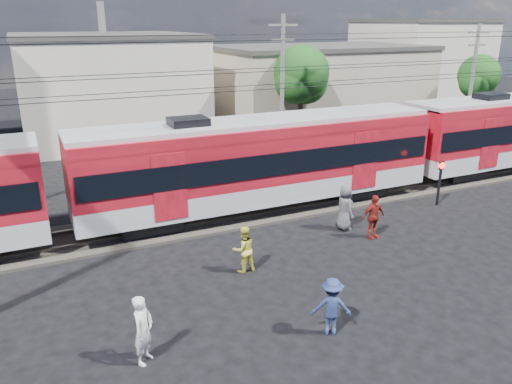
% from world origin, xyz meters
% --- Properties ---
extents(ground, '(120.00, 120.00, 0.00)m').
position_xyz_m(ground, '(0.00, 0.00, 0.00)').
color(ground, black).
rests_on(ground, ground).
extents(track_bed, '(70.00, 3.40, 0.12)m').
position_xyz_m(track_bed, '(0.00, 8.00, 0.06)').
color(track_bed, '#2D2823').
rests_on(track_bed, ground).
extents(rail_near, '(70.00, 0.12, 0.12)m').
position_xyz_m(rail_near, '(0.00, 7.25, 0.18)').
color(rail_near, '#59544C').
rests_on(rail_near, track_bed).
extents(rail_far, '(70.00, 0.12, 0.12)m').
position_xyz_m(rail_far, '(0.00, 8.75, 0.18)').
color(rail_far, '#59544C').
rests_on(rail_far, track_bed).
extents(commuter_train, '(50.30, 3.08, 4.17)m').
position_xyz_m(commuter_train, '(1.49, 8.00, 2.40)').
color(commuter_train, black).
rests_on(commuter_train, ground).
extents(building_midwest, '(12.24, 12.24, 7.30)m').
position_xyz_m(building_midwest, '(-2.00, 27.00, 3.66)').
color(building_midwest, beige).
rests_on(building_midwest, ground).
extents(building_mideast, '(16.32, 10.20, 6.30)m').
position_xyz_m(building_mideast, '(14.00, 24.00, 3.16)').
color(building_mideast, tan).
rests_on(building_mideast, ground).
extents(building_east, '(10.20, 10.20, 8.30)m').
position_xyz_m(building_east, '(28.00, 28.00, 4.16)').
color(building_east, beige).
rests_on(building_east, ground).
extents(utility_pole_mid, '(1.80, 0.24, 8.50)m').
position_xyz_m(utility_pole_mid, '(6.00, 15.00, 4.53)').
color(utility_pole_mid, slate).
rests_on(utility_pole_mid, ground).
extents(utility_pole_east, '(1.80, 0.24, 8.00)m').
position_xyz_m(utility_pole_east, '(20.00, 14.00, 4.28)').
color(utility_pole_east, slate).
rests_on(utility_pole_east, ground).
extents(tree_near, '(3.82, 3.64, 6.72)m').
position_xyz_m(tree_near, '(9.19, 18.09, 4.66)').
color(tree_near, '#382619').
rests_on(tree_near, ground).
extents(tree_far, '(3.36, 3.12, 5.76)m').
position_xyz_m(tree_far, '(24.19, 17.09, 3.99)').
color(tree_far, '#382619').
rests_on(tree_far, ground).
extents(pedestrian_a, '(0.77, 0.79, 1.84)m').
position_xyz_m(pedestrian_a, '(-5.87, -0.27, 0.92)').
color(pedestrian_a, white).
rests_on(pedestrian_a, ground).
extents(pedestrian_b, '(0.81, 0.64, 1.64)m').
position_xyz_m(pedestrian_b, '(-1.70, 3.06, 0.82)').
color(pedestrian_b, '#DFDC45').
rests_on(pedestrian_b, ground).
extents(pedestrian_c, '(1.24, 1.04, 1.66)m').
position_xyz_m(pedestrian_c, '(-1.00, -1.22, 0.83)').
color(pedestrian_c, navy).
rests_on(pedestrian_c, ground).
extents(pedestrian_d, '(1.06, 0.47, 1.77)m').
position_xyz_m(pedestrian_d, '(4.00, 3.48, 0.89)').
color(pedestrian_d, maroon).
rests_on(pedestrian_d, ground).
extents(pedestrian_e, '(0.60, 0.92, 1.88)m').
position_xyz_m(pedestrian_e, '(3.48, 4.66, 0.94)').
color(pedestrian_e, '#505156').
rests_on(pedestrian_e, ground).
extents(car_silver, '(4.64, 2.62, 1.49)m').
position_xyz_m(car_silver, '(19.35, 12.98, 0.75)').
color(car_silver, '#B9BCC1').
rests_on(car_silver, ground).
extents(crossing_signal, '(0.31, 0.31, 2.10)m').
position_xyz_m(crossing_signal, '(9.04, 5.20, 1.46)').
color(crossing_signal, black).
rests_on(crossing_signal, ground).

